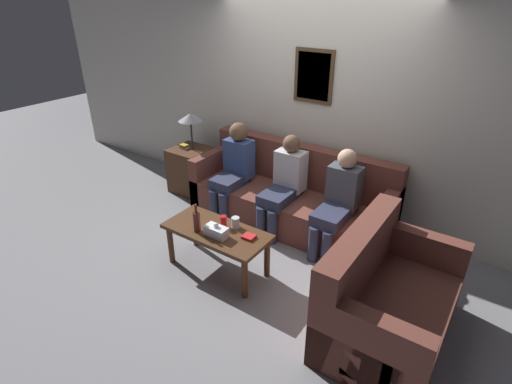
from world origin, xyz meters
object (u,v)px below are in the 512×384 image
couch_main (291,198)px  coffee_table (217,236)px  couch_side (385,301)px  person_middle (284,182)px  teddy_bear (326,290)px  person_left (234,166)px  drinking_glass (236,223)px  person_right (338,200)px  wine_bottle (197,221)px

couch_main → coffee_table: bearing=-95.8°
couch_side → person_middle: person_middle is taller
coffee_table → teddy_bear: 1.17m
person_left → person_middle: bearing=2.1°
couch_main → teddy_bear: 1.46m
couch_main → drinking_glass: size_ratio=21.85×
person_left → teddy_bear: 1.98m
teddy_bear → couch_side: bearing=-6.8°
couch_main → person_middle: person_middle is taller
couch_side → person_right: (-0.85, 0.91, 0.28)m
person_middle → teddy_bear: person_middle is taller
person_right → teddy_bear: 1.02m
person_left → person_middle: (0.71, 0.03, -0.03)m
person_left → wine_bottle: bearing=-69.2°
couch_main → person_right: size_ratio=2.18×
coffee_table → wine_bottle: wine_bottle is taller
couch_main → teddy_bear: couch_main is taller
couch_main → person_middle: (-0.01, -0.17, 0.29)m
wine_bottle → drinking_glass: wine_bottle is taller
drinking_glass → person_left: (-0.72, 0.91, 0.10)m
teddy_bear → drinking_glass: bearing=-176.9°
coffee_table → person_left: (-0.59, 1.05, 0.23)m
drinking_glass → person_left: size_ratio=0.10×
couch_main → drinking_glass: bearing=-89.9°
couch_main → person_right: person_right is taller
drinking_glass → teddy_bear: 1.07m
coffee_table → drinking_glass: size_ratio=9.60×
coffee_table → person_left: size_ratio=0.93×
couch_main → wine_bottle: couch_main is taller
person_left → person_middle: size_ratio=1.03×
person_middle → person_right: 0.69m
couch_main → drinking_glass: 1.12m
couch_side → person_middle: size_ratio=1.21×
couch_side → teddy_bear: (-0.54, 0.06, -0.20)m
teddy_bear → person_middle: bearing=138.5°
wine_bottle → person_middle: person_middle is taller
couch_main → person_middle: 0.33m
drinking_glass → person_right: bearing=52.9°
person_left → teddy_bear: size_ratio=4.19×
coffee_table → person_right: size_ratio=0.96×
wine_bottle → person_middle: size_ratio=0.26×
couch_side → teddy_bear: size_ratio=4.91×
couch_side → wine_bottle: (-1.80, -0.26, 0.27)m
person_left → person_right: size_ratio=1.03×
drinking_glass → person_left: person_left is taller
couch_main → person_right: (0.68, -0.21, 0.28)m
couch_side → person_right: 1.28m
couch_side → teddy_bear: 0.58m
person_middle → couch_main: bearing=88.1°
couch_side → drinking_glass: bearing=89.6°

